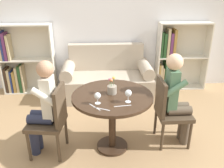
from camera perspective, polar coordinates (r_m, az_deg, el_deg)
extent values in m
plane|color=tan|center=(3.22, 0.06, -14.84)|extent=(16.00, 16.00, 0.00)
cube|color=silver|center=(4.56, -1.58, 15.37)|extent=(5.20, 0.05, 2.70)
cylinder|color=#382619|center=(2.82, 0.06, -2.97)|extent=(0.97, 0.97, 0.03)
cylinder|color=#382619|center=(3.00, 0.06, -9.20)|extent=(0.09, 0.09, 0.69)
cylinder|color=#382619|center=(3.21, 0.06, -14.63)|extent=(0.40, 0.40, 0.03)
cube|color=#B7A893|center=(4.41, -1.19, -0.35)|extent=(1.62, 0.80, 0.42)
cube|color=#B7A893|center=(4.55, -1.41, 6.59)|extent=(1.40, 0.16, 0.50)
cylinder|color=#B7A893|center=(4.32, -10.57, 3.30)|extent=(0.22, 0.72, 0.22)
cylinder|color=#B7A893|center=(4.38, 8.01, 3.72)|extent=(0.22, 0.72, 0.22)
cube|color=silver|center=(4.83, -19.25, 6.05)|extent=(0.97, 0.02, 1.30)
cube|color=silver|center=(4.87, -25.03, 5.26)|extent=(0.02, 0.28, 1.30)
cube|color=silver|center=(4.60, -13.92, 5.85)|extent=(0.02, 0.28, 1.30)
cube|color=silver|center=(4.93, -18.64, -1.51)|extent=(0.93, 0.28, 0.02)
cube|color=silver|center=(4.71, -19.64, 5.57)|extent=(0.93, 0.28, 0.02)
cube|color=silver|center=(4.57, -20.74, 13.22)|extent=(0.93, 0.28, 0.02)
cube|color=#332319|center=(4.96, -23.80, 1.01)|extent=(0.04, 0.23, 0.48)
cube|color=tan|center=(4.95, -23.22, 0.86)|extent=(0.05, 0.23, 0.45)
cube|color=navy|center=(4.94, -22.73, 0.72)|extent=(0.03, 0.23, 0.42)
cube|color=olive|center=(4.93, -22.16, 0.69)|extent=(0.05, 0.23, 0.41)
cube|color=tan|center=(4.90, -21.61, 1.14)|extent=(0.05, 0.23, 0.49)
cube|color=#234723|center=(4.87, -21.00, 1.30)|extent=(0.05, 0.23, 0.52)
cube|color=tan|center=(4.86, -20.50, 1.36)|extent=(0.03, 0.23, 0.53)
cube|color=tan|center=(4.78, -25.08, 8.04)|extent=(0.03, 0.23, 0.47)
cube|color=navy|center=(4.76, -24.70, 8.39)|extent=(0.03, 0.23, 0.52)
cube|color=#602D5B|center=(4.75, -24.15, 8.28)|extent=(0.05, 0.23, 0.50)
cube|color=tan|center=(4.73, -23.47, 8.11)|extent=(0.04, 0.23, 0.46)
cube|color=silver|center=(4.93, 16.00, 6.79)|extent=(0.97, 0.02, 1.30)
cube|color=silver|center=(4.67, 10.95, 6.38)|extent=(0.02, 0.28, 1.30)
cube|color=silver|center=(4.99, 21.65, 6.24)|extent=(0.02, 0.28, 1.30)
cube|color=silver|center=(5.03, 15.65, -0.65)|extent=(0.93, 0.28, 0.02)
cube|color=silver|center=(4.81, 16.48, 6.33)|extent=(0.93, 0.28, 0.02)
cube|color=silver|center=(4.67, 17.40, 13.85)|extent=(0.93, 0.28, 0.02)
cube|color=olive|center=(4.80, 11.08, 2.00)|extent=(0.03, 0.23, 0.50)
cube|color=tan|center=(4.81, 11.50, 1.96)|extent=(0.04, 0.23, 0.49)
cube|color=tan|center=(4.83, 11.94, 1.62)|extent=(0.03, 0.23, 0.43)
cube|color=#234723|center=(4.83, 12.56, 2.24)|extent=(0.05, 0.23, 0.54)
cube|color=#234723|center=(4.61, 11.73, 9.31)|extent=(0.03, 0.23, 0.48)
cube|color=#234723|center=(4.63, 12.40, 9.15)|extent=(0.05, 0.23, 0.45)
cube|color=tan|center=(4.64, 13.18, 9.65)|extent=(0.05, 0.23, 0.54)
cube|color=#602D5B|center=(4.66, 13.84, 9.14)|extent=(0.05, 0.23, 0.45)
cube|color=olive|center=(4.67, 14.58, 9.50)|extent=(0.05, 0.23, 0.52)
cylinder|color=#473828|center=(3.32, -17.04, -10.40)|extent=(0.04, 0.04, 0.40)
cylinder|color=#473828|center=(3.06, -19.38, -14.05)|extent=(0.04, 0.04, 0.40)
cylinder|color=#473828|center=(3.21, -10.98, -10.94)|extent=(0.04, 0.04, 0.40)
cylinder|color=#473828|center=(2.94, -12.75, -14.82)|extent=(0.04, 0.04, 0.40)
cube|color=#473828|center=(3.00, -15.50, -9.00)|extent=(0.47, 0.47, 0.05)
cube|color=#473828|center=(2.82, -12.39, -5.00)|extent=(0.09, 0.38, 0.45)
cylinder|color=#473828|center=(3.22, 18.24, -11.75)|extent=(0.04, 0.04, 0.40)
cylinder|color=#473828|center=(3.49, 16.15, -8.45)|extent=(0.04, 0.04, 0.40)
cylinder|color=#473828|center=(3.11, 11.99, -12.36)|extent=(0.04, 0.04, 0.40)
cylinder|color=#473828|center=(3.39, 10.41, -8.87)|extent=(0.04, 0.04, 0.40)
cube|color=#473828|center=(3.18, 14.61, -6.92)|extent=(0.42, 0.42, 0.05)
cube|color=#473828|center=(3.01, 11.65, -3.03)|extent=(0.04, 0.38, 0.45)
cylinder|color=#282D47|center=(3.21, -17.50, -11.18)|extent=(0.11, 0.11, 0.45)
cylinder|color=#282D47|center=(3.13, -18.21, -12.30)|extent=(0.11, 0.11, 0.45)
cylinder|color=#282D47|center=(3.03, -16.18, -7.10)|extent=(0.31, 0.15, 0.11)
cylinder|color=#282D47|center=(2.94, -16.88, -8.17)|extent=(0.31, 0.15, 0.11)
cube|color=silver|center=(2.83, -15.04, -3.22)|extent=(0.15, 0.21, 0.51)
cylinder|color=silver|center=(2.91, -14.37, -0.71)|extent=(0.29, 0.11, 0.23)
cylinder|color=silver|center=(2.68, -16.10, -3.07)|extent=(0.29, 0.11, 0.23)
sphere|color=tan|center=(2.69, -15.82, 3.51)|extent=(0.19, 0.19, 0.19)
cylinder|color=brown|center=(3.29, 17.22, -10.21)|extent=(0.11, 0.11, 0.45)
cylinder|color=brown|center=(3.38, 16.58, -9.20)|extent=(0.11, 0.11, 0.45)
cylinder|color=brown|center=(3.12, 15.92, -6.18)|extent=(0.30, 0.11, 0.11)
cylinder|color=brown|center=(3.21, 15.29, -5.21)|extent=(0.30, 0.11, 0.11)
cube|color=#517A5B|center=(3.01, 14.17, -1.37)|extent=(0.12, 0.20, 0.52)
cylinder|color=#517A5B|center=(2.86, 15.11, -1.09)|extent=(0.29, 0.07, 0.23)
cylinder|color=#517A5B|center=(3.10, 13.58, 0.98)|extent=(0.29, 0.07, 0.23)
sphere|color=beige|center=(2.88, 14.88, 5.15)|extent=(0.20, 0.20, 0.20)
cylinder|color=white|center=(2.63, -3.45, -4.62)|extent=(0.06, 0.06, 0.00)
cylinder|color=white|center=(2.61, -3.47, -3.99)|extent=(0.01, 0.01, 0.06)
sphere|color=white|center=(2.59, -3.50, -2.82)|extent=(0.07, 0.07, 0.07)
sphere|color=beige|center=(2.59, -3.50, -3.00)|extent=(0.05, 0.05, 0.05)
cylinder|color=white|center=(2.66, 3.88, -4.27)|extent=(0.06, 0.06, 0.00)
cylinder|color=white|center=(2.64, 3.90, -3.52)|extent=(0.01, 0.01, 0.07)
sphere|color=white|center=(2.61, 3.94, -2.20)|extent=(0.08, 0.08, 0.08)
cylinder|color=#9E9384|center=(2.83, -0.04, -1.38)|extent=(0.11, 0.11, 0.10)
cylinder|color=#4C7A42|center=(2.77, -0.18, 0.11)|extent=(0.01, 0.00, 0.08)
sphere|color=#E07F4C|center=(2.76, -0.18, 0.88)|extent=(0.04, 0.04, 0.04)
cylinder|color=#4C7A42|center=(2.81, -0.53, 0.37)|extent=(0.00, 0.01, 0.08)
sphere|color=#D16684|center=(2.80, -0.53, 1.08)|extent=(0.04, 0.04, 0.04)
cylinder|color=#4C7A42|center=(2.81, 0.42, 0.58)|extent=(0.00, 0.01, 0.09)
sphere|color=#EACC4C|center=(2.79, 0.42, 1.47)|extent=(0.04, 0.04, 0.04)
cylinder|color=#4C7A42|center=(2.80, -0.17, 0.31)|extent=(0.01, 0.01, 0.08)
sphere|color=#D16684|center=(2.78, -0.17, 1.05)|extent=(0.04, 0.04, 0.04)
cube|color=silver|center=(2.52, -2.53, -5.99)|extent=(0.17, 0.09, 0.00)
cube|color=silver|center=(2.56, -4.20, -5.53)|extent=(0.13, 0.16, 0.00)
cube|color=silver|center=(2.57, 2.58, -5.29)|extent=(0.19, 0.03, 0.00)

